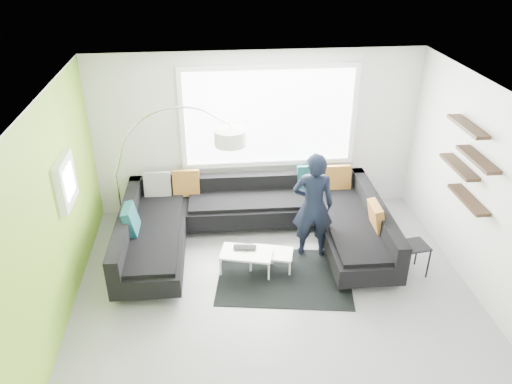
% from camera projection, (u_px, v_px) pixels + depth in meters
% --- Properties ---
extents(ground, '(5.50, 5.50, 0.00)m').
position_uv_depth(ground, '(275.00, 294.00, 6.93)').
color(ground, gray).
rests_on(ground, ground).
extents(room_shell, '(5.54, 5.04, 2.82)m').
position_uv_depth(room_shell, '(279.00, 171.00, 6.25)').
color(room_shell, silver).
rests_on(room_shell, ground).
extents(sectional_sofa, '(4.09, 2.58, 0.87)m').
position_uv_depth(sectional_sofa, '(254.00, 228.00, 7.72)').
color(sectional_sofa, black).
rests_on(sectional_sofa, ground).
extents(rug, '(2.10, 1.67, 0.01)m').
position_uv_depth(rug, '(284.00, 276.00, 7.27)').
color(rug, black).
rests_on(rug, ground).
extents(coffee_table, '(1.08, 0.79, 0.32)m').
position_uv_depth(coffee_table, '(259.00, 260.00, 7.37)').
color(coffee_table, white).
rests_on(coffee_table, ground).
extents(arc_lamp, '(2.19, 1.19, 2.21)m').
position_uv_depth(arc_lamp, '(116.00, 174.00, 7.75)').
color(arc_lamp, white).
rests_on(arc_lamp, ground).
extents(side_table, '(0.41, 0.41, 0.49)m').
position_uv_depth(side_table, '(413.00, 259.00, 7.25)').
color(side_table, black).
rests_on(side_table, ground).
extents(person, '(0.71, 0.55, 1.69)m').
position_uv_depth(person, '(313.00, 206.00, 7.40)').
color(person, black).
rests_on(person, ground).
extents(laptop, '(0.40, 0.32, 0.03)m').
position_uv_depth(laptop, '(245.00, 249.00, 7.30)').
color(laptop, black).
rests_on(laptop, coffee_table).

